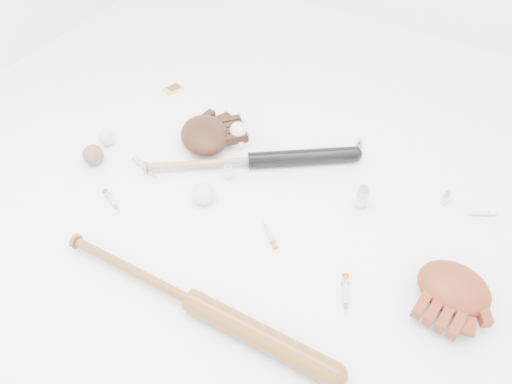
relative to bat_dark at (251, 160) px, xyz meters
The scene contains 21 objects.
bat_dark is the anchor object (origin of this frame).
bat_wood 0.64m from the bat_dark, 75.11° to the right, with size 0.99×0.07×0.07m, color brown, non-canonical shape.
glove_dark 0.23m from the bat_dark, behind, with size 0.28×0.28×0.10m, color #321A0D, non-canonical shape.
glove_tan 0.85m from the bat_dark, 12.42° to the right, with size 0.27×0.27×0.10m, color maroon, non-canonical shape.
trading_card 0.62m from the bat_dark, 156.07° to the left, with size 0.06×0.09×0.00m, color gold.
pedestal 0.14m from the bat_dark, 141.40° to the left, with size 0.07×0.07×0.04m, color white.
baseball_on_pedestal 0.15m from the bat_dark, 141.40° to the left, with size 0.07×0.07×0.07m, color white.
baseball_left 0.60m from the bat_dark, 162.23° to the right, with size 0.06×0.06×0.06m, color white.
baseball_upper 0.17m from the bat_dark, behind, with size 0.08×0.08×0.08m, color white.
baseball_mid 0.25m from the bat_dark, 101.82° to the right, with size 0.08×0.08×0.08m, color white.
baseball_aged 0.61m from the bat_dark, 151.43° to the right, with size 0.08×0.08×0.08m, color brown.
syringe_0 0.41m from the bat_dark, 147.24° to the right, with size 0.16×0.03×0.02m, color #ADBCC6, non-canonical shape.
syringe_1 0.35m from the bat_dark, 48.52° to the right, with size 0.14×0.02×0.02m, color #ADBCC6, non-canonical shape.
syringe_2 0.36m from the bat_dark, 39.76° to the left, with size 0.16×0.03×0.02m, color #ADBCC6, non-canonical shape.
syringe_3 0.65m from the bat_dark, 32.06° to the right, with size 0.16×0.03×0.02m, color #ADBCC6, non-canonical shape.
syringe_4 0.86m from the bat_dark, 13.58° to the left, with size 0.13×0.02×0.02m, color #ADBCC6, non-canonical shape.
syringe_5 0.54m from the bat_dark, 129.12° to the right, with size 0.14×0.02×0.02m, color #ADBCC6, non-canonical shape.
vial_0 0.43m from the bat_dark, 40.18° to the left, with size 0.03×0.03×0.07m, color #AFB8C0.
vial_1 0.73m from the bat_dark, 15.14° to the left, with size 0.02×0.02×0.06m, color #AFB8C0.
vial_2 0.11m from the bat_dark, 112.70° to the right, with size 0.03×0.03×0.08m, color #AFB8C0.
vial_3 0.45m from the bat_dark, ahead, with size 0.04×0.04×0.10m, color #AFB8C0.
Camera 1 is at (0.60, -1.02, 1.36)m, focal length 35.00 mm.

